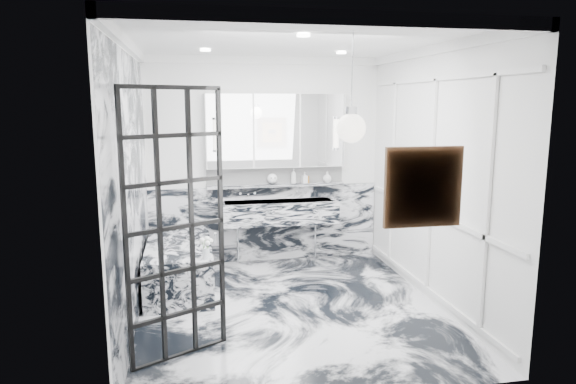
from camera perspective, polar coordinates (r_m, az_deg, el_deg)
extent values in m
plane|color=silver|center=(5.71, 0.22, -12.75)|extent=(3.60, 3.60, 0.00)
plane|color=white|center=(5.29, 0.24, 16.44)|extent=(3.60, 3.60, 0.00)
plane|color=white|center=(7.08, -2.62, 3.45)|extent=(3.60, 0.00, 3.60)
plane|color=white|center=(3.60, 5.82, -2.99)|extent=(3.60, 0.00, 3.60)
plane|color=white|center=(5.25, -17.15, 0.72)|extent=(0.00, 3.60, 3.60)
plane|color=white|center=(5.85, 15.81, 1.69)|extent=(0.00, 3.60, 3.60)
cube|color=silver|center=(7.21, -2.53, -3.49)|extent=(3.18, 0.05, 1.05)
cube|color=silver|center=(5.26, -16.96, 0.08)|extent=(0.02, 3.56, 2.68)
cube|color=white|center=(5.85, 15.58, 0.72)|extent=(0.03, 3.40, 2.30)
imported|color=#8C5919|center=(7.09, 0.62, 1.78)|extent=(0.08, 0.08, 0.21)
imported|color=#4C4C51|center=(7.12, 1.86, 1.62)|extent=(0.08, 0.08, 0.16)
imported|color=silver|center=(7.20, 4.37, 1.68)|extent=(0.16, 0.16, 0.16)
sphere|color=white|center=(7.04, -1.76, 1.49)|extent=(0.14, 0.14, 0.14)
cylinder|color=#8C5919|center=(7.14, 2.21, 1.40)|extent=(0.04, 0.04, 0.10)
cylinder|color=silver|center=(5.57, -9.09, -6.78)|extent=(0.08, 0.08, 0.12)
cube|color=orange|center=(3.83, 14.79, 0.54)|extent=(0.49, 0.05, 0.49)
sphere|color=white|center=(4.13, 7.03, 7.04)|extent=(0.23, 0.23, 0.23)
cube|color=silver|center=(6.98, -1.06, -2.22)|extent=(1.60, 0.45, 0.30)
cube|color=silver|center=(7.07, -1.30, 0.75)|extent=(1.90, 0.14, 0.04)
cube|color=white|center=(7.11, -1.39, 1.90)|extent=(1.90, 0.03, 0.23)
cube|color=white|center=(7.00, -1.33, 6.83)|extent=(1.90, 0.16, 1.00)
cylinder|color=white|center=(6.81, -8.05, 6.32)|extent=(0.07, 0.07, 0.40)
cylinder|color=white|center=(7.09, 5.39, 6.51)|extent=(0.07, 0.07, 0.40)
cube|color=silver|center=(6.36, -11.94, -7.91)|extent=(0.75, 1.65, 0.55)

